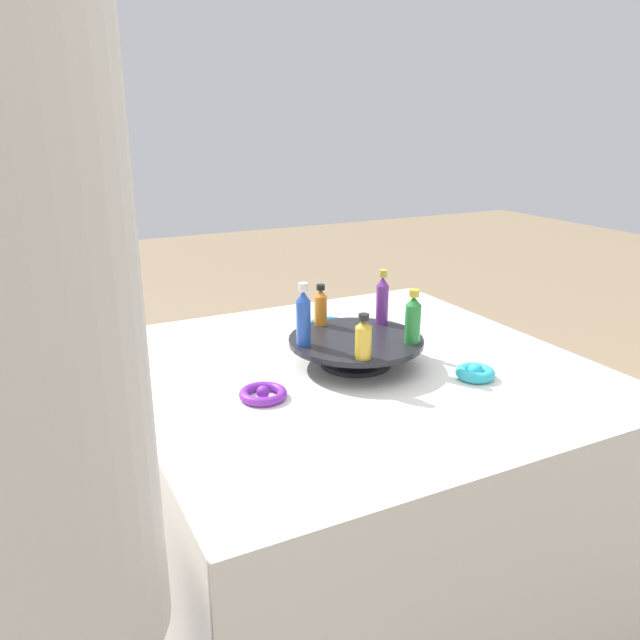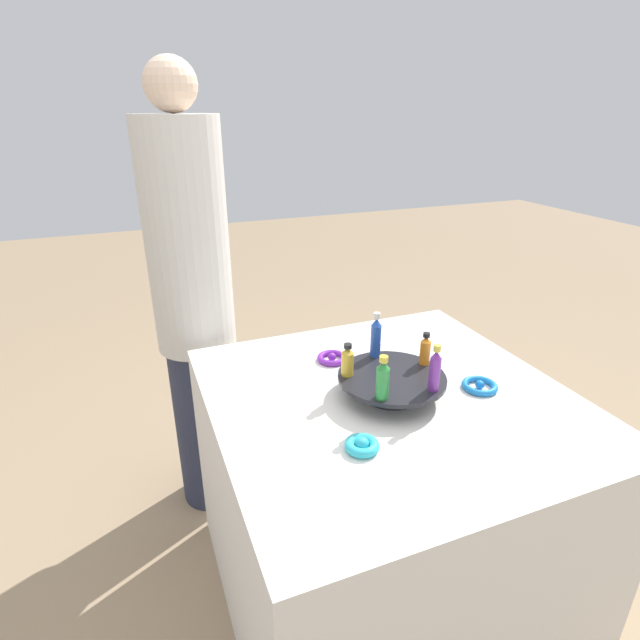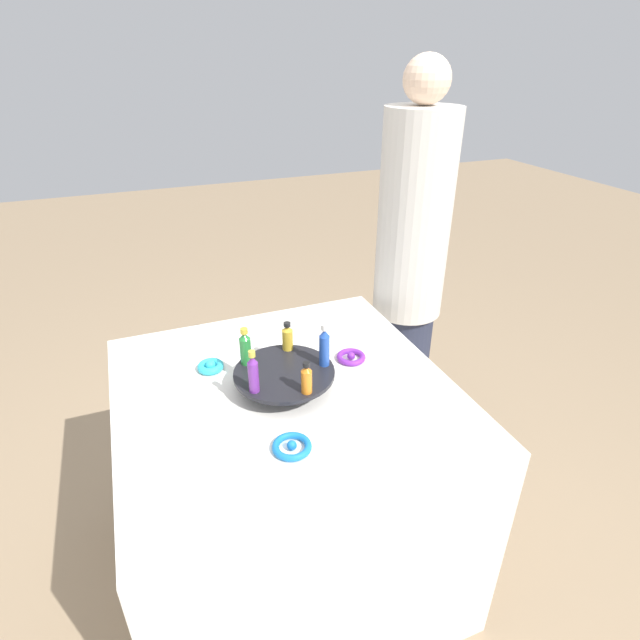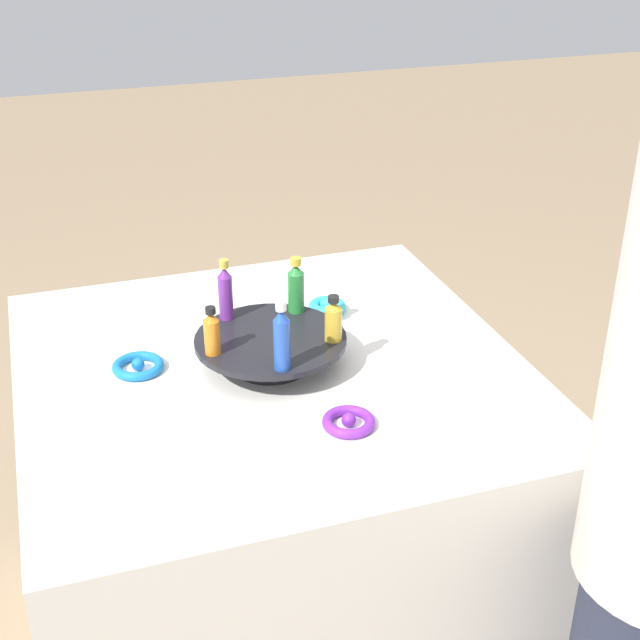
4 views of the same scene
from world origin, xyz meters
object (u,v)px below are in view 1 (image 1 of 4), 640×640
at_px(bottle_purple, 382,299).
at_px(person_figure, 38,531).
at_px(bottle_blue, 303,317).
at_px(display_stand, 356,346).
at_px(bottle_orange, 321,306).
at_px(bottle_green, 413,319).
at_px(ribbon_bow_purple, 263,394).
at_px(bottle_gold, 363,338).
at_px(ribbon_bow_blue, 328,325).
at_px(ribbon_bow_teal, 475,373).

xyz_separation_m(bottle_purple, person_figure, (-0.50, 0.79, -0.05)).
bearing_deg(bottle_blue, display_stand, -95.40).
bearing_deg(bottle_orange, bottle_green, -149.40).
bearing_deg(ribbon_bow_purple, bottle_gold, -101.48).
bearing_deg(ribbon_bow_purple, ribbon_bow_blue, -44.01).
distance_m(display_stand, ribbon_bow_purple, 0.27).
height_order(bottle_green, ribbon_bow_purple, bottle_green).
relative_size(bottle_orange, ribbon_bow_teal, 1.16).
xyz_separation_m(bottle_gold, ribbon_bow_blue, (0.37, -0.11, -0.10)).
bearing_deg(ribbon_bow_purple, person_figure, 130.55).
bearing_deg(bottle_green, bottle_blue, 66.60).
bearing_deg(person_figure, display_stand, 0.00).
bearing_deg(bottle_blue, bottle_green, -113.40).
xyz_separation_m(bottle_purple, ribbon_bow_teal, (-0.25, -0.08, -0.11)).
xyz_separation_m(display_stand, bottle_blue, (0.01, 0.12, 0.08)).
relative_size(display_stand, bottle_gold, 3.18).
distance_m(bottle_gold, bottle_orange, 0.24).
height_order(ribbon_bow_teal, ribbon_bow_blue, ribbon_bow_teal).
bearing_deg(ribbon_bow_teal, display_stand, 45.99).
height_order(bottle_orange, ribbon_bow_purple, bottle_orange).
relative_size(bottle_gold, bottle_purple, 0.73).
xyz_separation_m(bottle_blue, ribbon_bow_purple, (-0.08, 0.13, -0.12)).
distance_m(ribbon_bow_blue, person_figure, 1.02).
bearing_deg(bottle_orange, bottle_gold, 174.60).
relative_size(display_stand, bottle_orange, 3.09).
relative_size(bottle_purple, ribbon_bow_purple, 1.36).
height_order(bottle_purple, person_figure, person_figure).
height_order(display_stand, bottle_green, bottle_green).
bearing_deg(bottle_blue, person_figure, 128.92).
relative_size(bottle_blue, bottle_purple, 1.06).
distance_m(bottle_gold, ribbon_bow_blue, 0.40).
bearing_deg(bottle_orange, ribbon_bow_teal, -144.56).
height_order(bottle_green, ribbon_bow_teal, bottle_green).
xyz_separation_m(ribbon_bow_teal, ribbon_bow_purple, (0.11, 0.44, -0.00)).
bearing_deg(bottle_gold, person_figure, 117.13).
height_order(bottle_green, person_figure, person_figure).
distance_m(bottle_green, ribbon_bow_blue, 0.36).
distance_m(display_stand, bottle_orange, 0.14).
xyz_separation_m(bottle_blue, ribbon_bow_blue, (0.25, -0.19, -0.12)).
relative_size(bottle_blue, bottle_gold, 1.46).
bearing_deg(person_figure, bottle_gold, -5.62).
xyz_separation_m(bottle_blue, bottle_purple, (0.05, -0.23, -0.00)).
bearing_deg(ribbon_bow_blue, ribbon_bow_purple, 135.99).
height_order(bottle_gold, ribbon_bow_purple, bottle_gold).
bearing_deg(bottle_purple, ribbon_bow_purple, 110.66).
distance_m(bottle_orange, ribbon_bow_purple, 0.32).
distance_m(bottle_purple, ribbon_bow_blue, 0.23).
bearing_deg(bottle_gold, display_stand, -23.40).
relative_size(ribbon_bow_blue, person_figure, 0.06).
height_order(bottle_gold, person_figure, person_figure).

